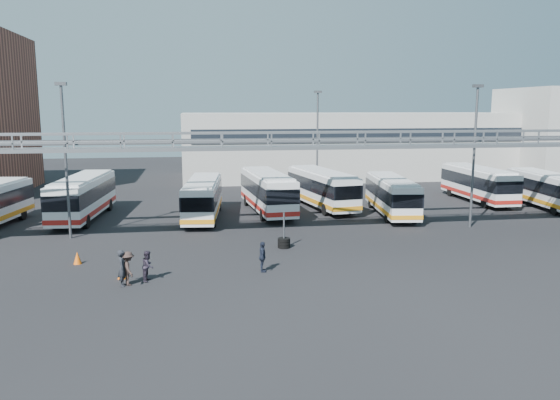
{
  "coord_description": "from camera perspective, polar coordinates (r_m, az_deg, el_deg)",
  "views": [
    {
      "loc": [
        -7.79,
        -29.18,
        8.54
      ],
      "look_at": [
        -2.18,
        6.0,
        2.55
      ],
      "focal_mm": 35.0,
      "sensor_mm": 36.0,
      "label": 1
    }
  ],
  "objects": [
    {
      "name": "ground",
      "position": [
        31.39,
        5.69,
        -6.3
      ],
      "size": [
        140.0,
        140.0,
        0.0
      ],
      "primitive_type": "plane",
      "color": "black",
      "rests_on": "ground"
    },
    {
      "name": "gantry",
      "position": [
        36.04,
        3.46,
        4.69
      ],
      "size": [
        51.4,
        5.15,
        7.1
      ],
      "color": "gray",
      "rests_on": "ground"
    },
    {
      "name": "warehouse",
      "position": [
        70.19,
        7.37,
        5.75
      ],
      "size": [
        42.0,
        14.0,
        8.0
      ],
      "primitive_type": "cube",
      "color": "#9E9E99",
      "rests_on": "ground"
    },
    {
      "name": "light_pole_left",
      "position": [
        38.18,
        -21.53,
        4.65
      ],
      "size": [
        0.7,
        0.35,
        10.21
      ],
      "color": "#4C4F54",
      "rests_on": "ground"
    },
    {
      "name": "light_pole_mid",
      "position": [
        41.34,
        19.64,
        5.08
      ],
      "size": [
        0.7,
        0.35,
        10.21
      ],
      "color": "#4C4F54",
      "rests_on": "ground"
    },
    {
      "name": "light_pole_back",
      "position": [
        52.6,
        3.93,
        6.45
      ],
      "size": [
        0.7,
        0.35,
        10.21
      ],
      "color": "#4C4F54",
      "rests_on": "ground"
    },
    {
      "name": "bus_1",
      "position": [
        45.1,
        -19.88,
        0.43
      ],
      "size": [
        3.46,
        11.17,
        3.34
      ],
      "rotation": [
        0.0,
        0.0,
        -0.08
      ],
      "color": "silver",
      "rests_on": "ground"
    },
    {
      "name": "bus_3",
      "position": [
        43.0,
        -8.05,
        0.32
      ],
      "size": [
        3.44,
        10.46,
        3.12
      ],
      "rotation": [
        0.0,
        0.0,
        -0.1
      ],
      "color": "silver",
      "rests_on": "ground"
    },
    {
      "name": "bus_4",
      "position": [
        45.16,
        -1.34,
        1.02
      ],
      "size": [
        3.45,
        11.19,
        3.35
      ],
      "rotation": [
        0.0,
        0.0,
        0.08
      ],
      "color": "silver",
      "rests_on": "ground"
    },
    {
      "name": "bus_5",
      "position": [
        47.42,
        4.38,
        1.35
      ],
      "size": [
        4.18,
        11.03,
        3.27
      ],
      "rotation": [
        0.0,
        0.0,
        0.16
      ],
      "color": "silver",
      "rests_on": "ground"
    },
    {
      "name": "bus_6",
      "position": [
        45.0,
        11.57,
        0.59
      ],
      "size": [
        3.58,
        10.28,
        3.06
      ],
      "rotation": [
        0.0,
        0.0,
        -0.13
      ],
      "color": "silver",
      "rests_on": "ground"
    },
    {
      "name": "bus_8",
      "position": [
        53.63,
        19.99,
        1.71
      ],
      "size": [
        2.62,
        10.57,
        3.2
      ],
      "rotation": [
        0.0,
        0.0,
        -0.02
      ],
      "color": "silver",
      "rests_on": "ground"
    },
    {
      "name": "bus_9",
      "position": [
        52.52,
        26.07,
        1.08
      ],
      "size": [
        3.25,
        10.29,
        3.07
      ],
      "rotation": [
        0.0,
        0.0,
        -0.09
      ],
      "color": "silver",
      "rests_on": "ground"
    },
    {
      "name": "pedestrian_a",
      "position": [
        27.72,
        -16.14,
        -6.84
      ],
      "size": [
        0.43,
        0.66,
        1.81
      ],
      "primitive_type": "imported",
      "rotation": [
        0.0,
        0.0,
        1.57
      ],
      "color": "black",
      "rests_on": "ground"
    },
    {
      "name": "pedestrian_b",
      "position": [
        28.26,
        -13.62,
        -6.7
      ],
      "size": [
        0.73,
        0.86,
        1.54
      ],
      "primitive_type": "imported",
      "rotation": [
        0.0,
        0.0,
        1.35
      ],
      "color": "#282230",
      "rests_on": "ground"
    },
    {
      "name": "pedestrian_c",
      "position": [
        27.81,
        -15.57,
        -6.9
      ],
      "size": [
        0.95,
        1.23,
        1.68
      ],
      "primitive_type": "imported",
      "rotation": [
        0.0,
        0.0,
        1.92
      ],
      "color": "#322521",
      "rests_on": "ground"
    },
    {
      "name": "pedestrian_d",
      "position": [
        28.92,
        -1.85,
        -5.96
      ],
      "size": [
        0.48,
        0.99,
        1.64
      ],
      "primitive_type": "imported",
      "rotation": [
        0.0,
        0.0,
        1.48
      ],
      "color": "#1B2130",
      "rests_on": "ground"
    },
    {
      "name": "cone_left",
      "position": [
        29.03,
        -16.22,
        -7.27
      ],
      "size": [
        0.52,
        0.52,
        0.68
      ],
      "primitive_type": "cone",
      "rotation": [
        0.0,
        0.0,
        0.24
      ],
      "color": "#EB5D0D",
      "rests_on": "ground"
    },
    {
      "name": "cone_right",
      "position": [
        32.49,
        -20.42,
        -5.68
      ],
      "size": [
        0.51,
        0.51,
        0.7
      ],
      "primitive_type": "cone",
      "rotation": [
        0.0,
        0.0,
        -0.18
      ],
      "color": "#EB5D0D",
      "rests_on": "ground"
    },
    {
      "name": "tire_stack",
      "position": [
        33.91,
        0.41,
        -4.4
      ],
      "size": [
        0.78,
        0.78,
        2.22
      ],
      "color": "black",
      "rests_on": "ground"
    }
  ]
}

